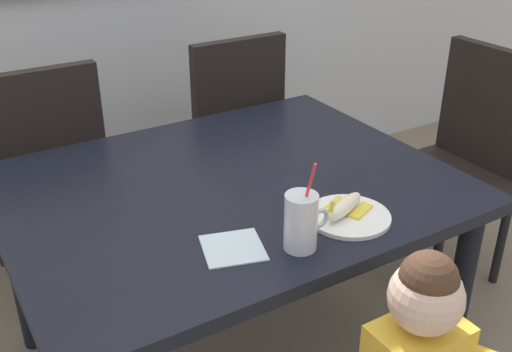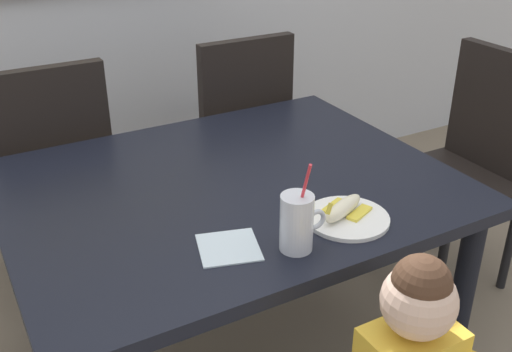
{
  "view_description": "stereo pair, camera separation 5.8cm",
  "coord_description": "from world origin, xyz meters",
  "views": [
    {
      "loc": [
        -0.77,
        -1.43,
        1.56
      ],
      "look_at": [
        0.03,
        -0.11,
        0.77
      ],
      "focal_mm": 42.34,
      "sensor_mm": 36.0,
      "label": 1
    },
    {
      "loc": [
        -0.72,
        -1.46,
        1.56
      ],
      "look_at": [
        0.03,
        -0.11,
        0.77
      ],
      "focal_mm": 42.34,
      "sensor_mm": 36.0,
      "label": 2
    }
  ],
  "objects": [
    {
      "name": "dining_table",
      "position": [
        0.0,
        0.0,
        0.62
      ],
      "size": [
        1.33,
        1.06,
        0.71
      ],
      "color": "black",
      "rests_on": "ground"
    },
    {
      "name": "dining_chair_far",
      "position": [
        1.06,
        0.01,
        0.54
      ],
      "size": [
        0.44,
        0.44,
        0.96
      ],
      "rotation": [
        0.0,
        0.0,
        -1.57
      ],
      "color": "black",
      "rests_on": "ground"
    },
    {
      "name": "peeled_banana",
      "position": [
        0.17,
        -0.34,
        0.74
      ],
      "size": [
        0.18,
        0.13,
        0.07
      ],
      "rotation": [
        0.0,
        0.0,
        0.41
      ],
      "color": "#F4EAC6",
      "rests_on": "snack_plate"
    },
    {
      "name": "dining_chair_right",
      "position": [
        0.4,
        0.75,
        0.54
      ],
      "size": [
        0.44,
        0.44,
        0.96
      ],
      "rotation": [
        0.0,
        0.0,
        3.14
      ],
      "color": "black",
      "rests_on": "ground"
    },
    {
      "name": "milk_cup",
      "position": [
        -0.02,
        -0.4,
        0.78
      ],
      "size": [
        0.13,
        0.08,
        0.25
      ],
      "color": "silver",
      "rests_on": "dining_table"
    },
    {
      "name": "paper_napkin",
      "position": [
        -0.16,
        -0.32,
        0.71
      ],
      "size": [
        0.19,
        0.19,
        0.0
      ],
      "primitive_type": "cube",
      "rotation": [
        0.0,
        0.0,
        -0.29
      ],
      "color": "silver",
      "rests_on": "dining_table"
    },
    {
      "name": "snack_plate",
      "position": [
        0.18,
        -0.35,
        0.72
      ],
      "size": [
        0.23,
        0.23,
        0.01
      ],
      "primitive_type": "cylinder",
      "color": "white",
      "rests_on": "dining_table"
    },
    {
      "name": "dining_chair_left",
      "position": [
        -0.39,
        0.75,
        0.54
      ],
      "size": [
        0.44,
        0.45,
        0.96
      ],
      "rotation": [
        0.0,
        0.0,
        3.14
      ],
      "color": "black",
      "rests_on": "ground"
    }
  ]
}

